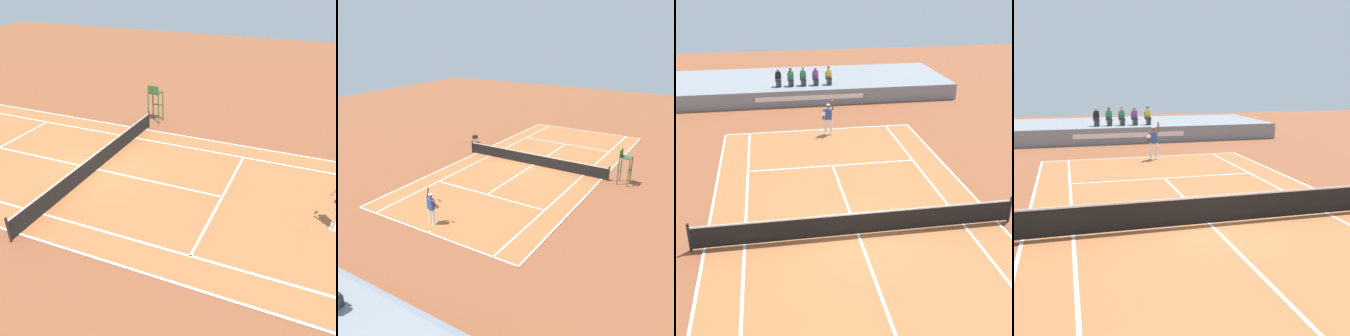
% 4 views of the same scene
% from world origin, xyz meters
% --- Properties ---
extents(ground_plane, '(80.00, 80.00, 0.00)m').
position_xyz_m(ground_plane, '(0.00, 0.00, 0.00)').
color(ground_plane, brown).
extents(court, '(11.08, 23.88, 0.03)m').
position_xyz_m(court, '(0.00, 0.00, 0.01)').
color(court, '#B76638').
rests_on(court, ground).
extents(net, '(11.98, 0.10, 1.07)m').
position_xyz_m(net, '(0.00, 0.00, 0.52)').
color(net, black).
rests_on(net, ground).
extents(barrier_wall, '(21.51, 0.25, 1.11)m').
position_xyz_m(barrier_wall, '(0.00, 17.12, 0.56)').
color(barrier_wall, gray).
rests_on(barrier_wall, ground).
extents(bleacher_platform, '(21.51, 7.90, 1.11)m').
position_xyz_m(bleacher_platform, '(0.00, 21.19, 0.56)').
color(bleacher_platform, gray).
rests_on(bleacher_platform, ground).
extents(spectator_seated_0, '(0.44, 0.60, 1.26)m').
position_xyz_m(spectator_seated_0, '(-2.08, 18.57, 1.73)').
color(spectator_seated_0, '#474C56').
rests_on(spectator_seated_0, bleacher_platform).
extents(spectator_seated_1, '(0.44, 0.60, 1.26)m').
position_xyz_m(spectator_seated_1, '(-1.20, 18.57, 1.73)').
color(spectator_seated_1, '#474C56').
rests_on(spectator_seated_1, bleacher_platform).
extents(spectator_seated_2, '(0.44, 0.60, 1.26)m').
position_xyz_m(spectator_seated_2, '(-0.31, 18.57, 1.73)').
color(spectator_seated_2, '#474C56').
rests_on(spectator_seated_2, bleacher_platform).
extents(spectator_seated_3, '(0.44, 0.60, 1.26)m').
position_xyz_m(spectator_seated_3, '(0.59, 18.57, 1.73)').
color(spectator_seated_3, '#474C56').
rests_on(spectator_seated_3, bleacher_platform).
extents(spectator_seated_4, '(0.44, 0.60, 1.26)m').
position_xyz_m(spectator_seated_4, '(1.55, 18.57, 1.73)').
color(spectator_seated_4, '#474C56').
rests_on(spectator_seated_4, bleacher_platform).
extents(tennis_player, '(0.82, 0.61, 2.08)m').
position_xyz_m(tennis_player, '(0.44, 11.02, 0.99)').
color(tennis_player, white).
rests_on(tennis_player, ground).
extents(tennis_ball, '(0.07, 0.07, 0.07)m').
position_xyz_m(tennis_ball, '(0.69, 10.18, 0.03)').
color(tennis_ball, '#D1E533').
rests_on(tennis_ball, ground).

